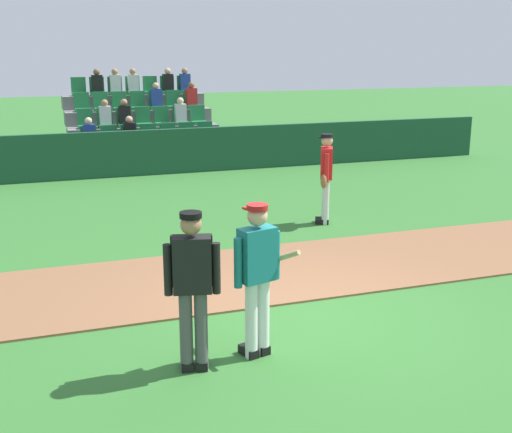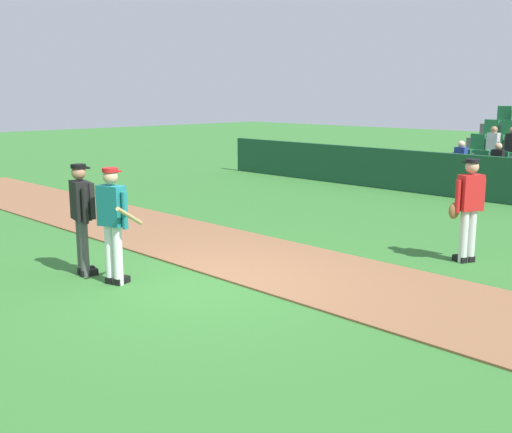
# 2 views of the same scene
# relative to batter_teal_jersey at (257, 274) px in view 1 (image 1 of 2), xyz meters

# --- Properties ---
(ground_plane) EXTENTS (80.00, 80.00, 0.00)m
(ground_plane) POSITION_rel_batter_teal_jersey_xyz_m (0.95, 0.89, -0.97)
(ground_plane) COLOR #33702D
(infield_dirt_path) EXTENTS (28.00, 2.57, 0.03)m
(infield_dirt_path) POSITION_rel_batter_teal_jersey_xyz_m (0.95, 2.55, -0.95)
(infield_dirt_path) COLOR brown
(infield_dirt_path) RESTS_ON ground
(dugout_fence) EXTENTS (20.00, 0.16, 1.21)m
(dugout_fence) POSITION_rel_batter_teal_jersey_xyz_m (0.95, 11.01, -0.36)
(dugout_fence) COLOR #19472D
(dugout_fence) RESTS_ON ground
(stadium_bleachers) EXTENTS (4.45, 3.80, 2.70)m
(stadium_bleachers) POSITION_rel_batter_teal_jersey_xyz_m (0.96, 13.32, -0.20)
(stadium_bleachers) COLOR slate
(stadium_bleachers) RESTS_ON ground
(batter_teal_jersey) EXTENTS (0.74, 0.70, 1.76)m
(batter_teal_jersey) POSITION_rel_batter_teal_jersey_xyz_m (0.00, 0.00, 0.00)
(batter_teal_jersey) COLOR white
(batter_teal_jersey) RESTS_ON ground
(umpire_home_plate) EXTENTS (0.58, 0.37, 1.76)m
(umpire_home_plate) POSITION_rel_batter_teal_jersey_xyz_m (-0.75, -0.08, 0.03)
(umpire_home_plate) COLOR #4C4C4C
(umpire_home_plate) RESTS_ON ground
(runner_red_jersey) EXTENTS (0.43, 0.62, 1.76)m
(runner_red_jersey) POSITION_rel_batter_teal_jersey_xyz_m (3.11, 4.91, -0.01)
(runner_red_jersey) COLOR silver
(runner_red_jersey) RESTS_ON ground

